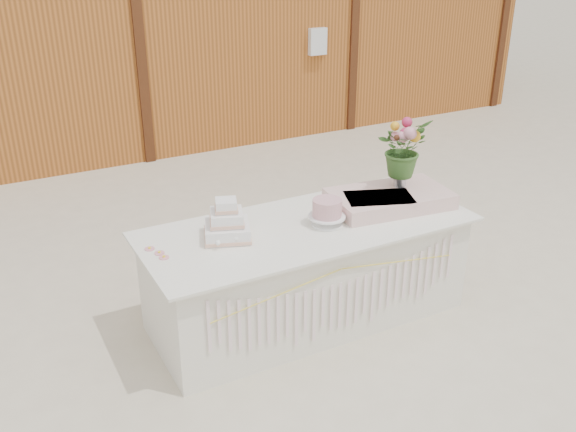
# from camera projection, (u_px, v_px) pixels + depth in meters

# --- Properties ---
(ground) EXTENTS (80.00, 80.00, 0.00)m
(ground) POSITION_uv_depth(u_px,v_px,m) (306.00, 316.00, 4.88)
(ground) COLOR beige
(ground) RESTS_ON ground
(barn) EXTENTS (12.60, 4.60, 3.30)m
(barn) POSITION_uv_depth(u_px,v_px,m) (97.00, 6.00, 9.00)
(barn) COLOR #A95D23
(barn) RESTS_ON ground
(cake_table) EXTENTS (2.40, 1.00, 0.77)m
(cake_table) POSITION_uv_depth(u_px,v_px,m) (307.00, 272.00, 4.72)
(cake_table) COLOR silver
(cake_table) RESTS_ON ground
(wedding_cake) EXTENTS (0.40, 0.40, 0.28)m
(wedding_cake) POSITION_uv_depth(u_px,v_px,m) (227.00, 225.00, 4.34)
(wedding_cake) COLOR white
(wedding_cake) RESTS_ON cake_table
(pink_cake_stand) EXTENTS (0.27, 0.27, 0.19)m
(pink_cake_stand) POSITION_uv_depth(u_px,v_px,m) (327.00, 211.00, 4.53)
(pink_cake_stand) COLOR white
(pink_cake_stand) RESTS_ON cake_table
(satin_runner) EXTENTS (0.95, 0.62, 0.11)m
(satin_runner) POSITION_uv_depth(u_px,v_px,m) (390.00, 199.00, 4.86)
(satin_runner) COLOR beige
(satin_runner) RESTS_ON cake_table
(flower_vase) EXTENTS (0.10, 0.10, 0.14)m
(flower_vase) POSITION_uv_depth(u_px,v_px,m) (400.00, 178.00, 4.92)
(flower_vase) COLOR silver
(flower_vase) RESTS_ON satin_runner
(bouquet) EXTENTS (0.48, 0.45, 0.43)m
(bouquet) POSITION_uv_depth(u_px,v_px,m) (403.00, 142.00, 4.80)
(bouquet) COLOR #376127
(bouquet) RESTS_ON flower_vase
(loose_flowers) EXTENTS (0.14, 0.32, 0.02)m
(loose_flowers) POSITION_uv_depth(u_px,v_px,m) (158.00, 247.00, 4.23)
(loose_flowers) COLOR pink
(loose_flowers) RESTS_ON cake_table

